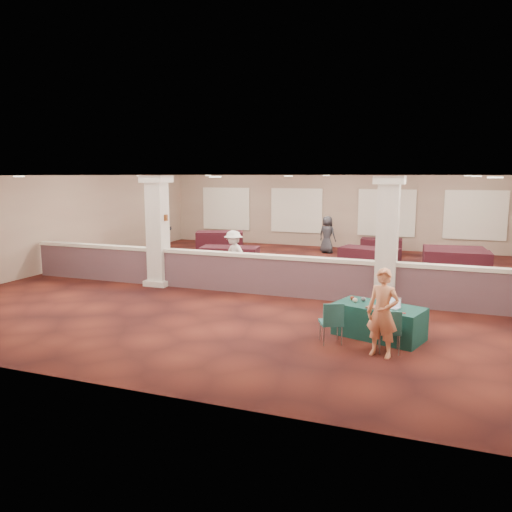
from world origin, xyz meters
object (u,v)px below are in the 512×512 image
(far_table_back_left, at_px, (220,241))
(attendee_a, at_px, (161,231))
(attendee_b, at_px, (234,255))
(attendee_d, at_px, (327,235))
(far_table_back_right, at_px, (453,259))
(conf_chair_main, at_px, (390,327))
(far_table_back_center, at_px, (381,247))
(far_table_front_left, at_px, (230,258))
(near_table, at_px, (379,321))
(conf_chair_side, at_px, (332,319))
(far_table_front_center, at_px, (369,259))
(far_table_front_right, at_px, (457,263))
(woman, at_px, (383,313))

(far_table_back_left, height_order, attendee_a, attendee_a)
(attendee_b, distance_m, attendee_d, 6.39)
(attendee_a, bearing_deg, far_table_back_right, -21.03)
(conf_chair_main, height_order, far_table_back_center, conf_chair_main)
(conf_chair_main, xyz_separation_m, far_table_front_left, (-5.95, 6.43, -0.09))
(near_table, xyz_separation_m, conf_chair_side, (-0.80, -0.74, 0.16))
(far_table_back_right, bearing_deg, far_table_back_center, 137.41)
(far_table_front_left, height_order, far_table_back_right, far_table_back_right)
(conf_chair_side, relative_size, attendee_d, 0.54)
(far_table_back_right, bearing_deg, conf_chair_main, -97.77)
(conf_chair_side, height_order, attendee_b, attendee_b)
(conf_chair_side, distance_m, far_table_front_center, 7.83)
(far_table_back_right, xyz_separation_m, attendee_b, (-6.43, -4.03, 0.37))
(far_table_front_left, xyz_separation_m, far_table_front_right, (7.26, 1.56, 0.01))
(attendee_d, bearing_deg, woman, 125.37)
(far_table_back_center, relative_size, attendee_d, 1.05)
(conf_chair_main, height_order, far_table_front_right, conf_chair_main)
(near_table, xyz_separation_m, attendee_a, (-9.66, 7.73, 0.64))
(near_table, height_order, far_table_front_right, far_table_front_right)
(conf_chair_side, relative_size, attendee_a, 0.43)
(attendee_a, bearing_deg, far_table_back_left, 21.24)
(far_table_front_right, xyz_separation_m, far_table_back_center, (-2.76, 3.50, -0.08))
(conf_chair_main, xyz_separation_m, woman, (-0.12, -0.21, 0.32))
(far_table_front_right, height_order, attendee_a, attendee_a)
(woman, distance_m, far_table_front_left, 8.85)
(conf_chair_main, relative_size, conf_chair_side, 0.99)
(near_table, distance_m, far_table_back_left, 12.34)
(attendee_a, relative_size, attendee_d, 1.26)
(conf_chair_main, bearing_deg, far_table_back_center, 88.39)
(far_table_front_right, relative_size, far_table_back_left, 1.02)
(conf_chair_side, distance_m, far_table_front_left, 7.98)
(attendee_b, bearing_deg, far_table_back_left, 145.77)
(near_table, xyz_separation_m, woman, (0.17, -1.05, 0.47))
(conf_chair_main, relative_size, attendee_d, 0.53)
(far_table_back_right, bearing_deg, far_table_back_left, 171.81)
(conf_chair_side, distance_m, woman, 1.06)
(far_table_front_center, distance_m, far_table_back_right, 2.90)
(far_table_front_right, relative_size, far_table_back_center, 1.24)
(far_table_back_center, distance_m, attendee_d, 2.23)
(conf_chair_main, height_order, woman, woman)
(far_table_front_right, height_order, far_table_back_left, far_table_front_right)
(attendee_a, bearing_deg, far_table_back_center, -4.39)
(attendee_b, height_order, attendee_d, attendee_d)
(near_table, bearing_deg, attendee_a, 159.17)
(near_table, bearing_deg, attendee_d, 125.68)
(attendee_a, relative_size, attendee_b, 1.26)
(far_table_front_center, bearing_deg, conf_chair_main, -79.61)
(attendee_a, bearing_deg, near_table, -61.96)
(attendee_d, bearing_deg, conf_chair_side, 121.17)
(woman, relative_size, far_table_back_left, 0.81)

